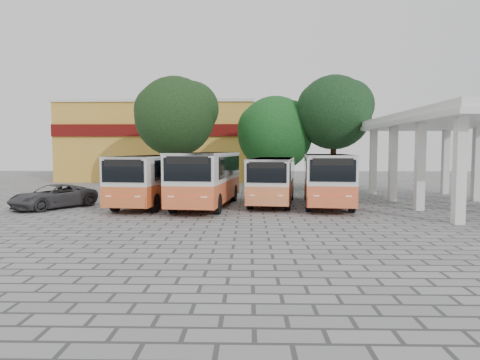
{
  "coord_description": "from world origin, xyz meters",
  "views": [
    {
      "loc": [
        -1.35,
        -21.33,
        3.24
      ],
      "look_at": [
        -1.87,
        3.57,
        1.5
      ],
      "focal_mm": 32.0,
      "sensor_mm": 36.0,
      "label": 1
    }
  ],
  "objects_px": {
    "bus_centre_right": "(273,178)",
    "parked_car": "(53,196)",
    "bus_far_right": "(327,176)",
    "bus_centre_left": "(207,176)",
    "bus_far_left": "(152,177)"
  },
  "relations": [
    {
      "from": "parked_car",
      "to": "bus_far_left",
      "type": "bearing_deg",
      "value": 44.99
    },
    {
      "from": "bus_far_right",
      "to": "bus_centre_left",
      "type": "bearing_deg",
      "value": -167.9
    },
    {
      "from": "bus_far_left",
      "to": "parked_car",
      "type": "distance_m",
      "value": 5.52
    },
    {
      "from": "bus_far_right",
      "to": "bus_centre_right",
      "type": "bearing_deg",
      "value": 175.75
    },
    {
      "from": "bus_centre_left",
      "to": "bus_centre_right",
      "type": "xyz_separation_m",
      "value": [
        3.83,
        1.27,
        -0.19
      ]
    },
    {
      "from": "bus_centre_left",
      "to": "parked_car",
      "type": "height_order",
      "value": "bus_centre_left"
    },
    {
      "from": "bus_centre_right",
      "to": "parked_car",
      "type": "height_order",
      "value": "bus_centre_right"
    },
    {
      "from": "bus_far_right",
      "to": "parked_car",
      "type": "bearing_deg",
      "value": -168.07
    },
    {
      "from": "bus_centre_right",
      "to": "bus_far_right",
      "type": "relative_size",
      "value": 0.93
    },
    {
      "from": "parked_car",
      "to": "bus_far_right",
      "type": "bearing_deg",
      "value": 37.63
    },
    {
      "from": "bus_far_left",
      "to": "bus_centre_left",
      "type": "relative_size",
      "value": 0.95
    },
    {
      "from": "bus_centre_right",
      "to": "parked_car",
      "type": "bearing_deg",
      "value": -162.91
    },
    {
      "from": "bus_centre_right",
      "to": "parked_car",
      "type": "distance_m",
      "value": 12.55
    },
    {
      "from": "bus_far_left",
      "to": "bus_centre_right",
      "type": "distance_m",
      "value": 7.11
    },
    {
      "from": "bus_centre_left",
      "to": "parked_car",
      "type": "xyz_separation_m",
      "value": [
        -8.52,
        -0.77,
        -1.13
      ]
    }
  ]
}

